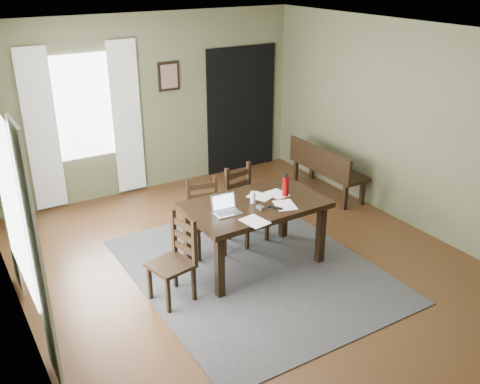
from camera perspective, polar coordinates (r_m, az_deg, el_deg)
ground at (r=6.43m, az=1.40°, el=-8.34°), size 5.00×6.00×0.01m
room_shell at (r=5.68m, az=1.59°, el=7.32°), size 5.02×6.02×2.71m
rug at (r=6.42m, az=1.41°, el=-8.25°), size 2.60×3.20×0.01m
dining_table at (r=6.21m, az=1.62°, el=-1.97°), size 1.62×0.98×0.80m
chair_end at (r=5.73m, az=-6.99°, el=-7.30°), size 0.49×0.49×0.95m
chair_back_left at (r=6.62m, az=-3.64°, el=-2.75°), size 0.47×0.48×0.94m
chair_back_right at (r=6.87m, az=0.57°, el=-1.44°), size 0.50×0.51×0.99m
bench at (r=8.33m, az=9.07°, el=2.78°), size 0.45×1.40×0.79m
laptop at (r=5.92m, az=-1.54°, el=-1.69°), size 0.31×0.25×0.20m
computer_mouse at (r=6.01m, az=2.20°, el=-1.65°), size 0.06×0.10×0.03m
tv_remote at (r=6.03m, az=3.80°, el=-1.69°), size 0.12×0.16×0.02m
drinking_glass at (r=6.13m, az=1.40°, el=-0.57°), size 0.07×0.07×0.13m
water_bottle at (r=6.32m, az=4.88°, el=0.67°), size 0.10×0.10×0.27m
paper_b at (r=6.12m, az=4.81°, el=-1.41°), size 0.30×0.34×0.00m
paper_c at (r=6.32m, az=2.15°, el=-0.47°), size 0.29×0.33×0.00m
paper_d at (r=6.40m, az=4.00°, el=-0.20°), size 0.22×0.28×0.00m
paper_e at (r=5.73m, az=1.58°, el=-3.15°), size 0.26×0.32×0.00m
window_left at (r=5.18m, az=-23.41°, el=-0.51°), size 0.01×1.30×1.70m
window_back at (r=8.04m, az=-16.39°, el=8.67°), size 1.00×0.01×1.50m
curtain_left_near at (r=4.56m, az=-20.82°, el=-6.94°), size 0.03×0.48×2.30m
curtain_left_far at (r=6.03m, az=-24.05°, el=0.12°), size 0.03×0.48×2.30m
curtain_back_left at (r=7.94m, az=-20.42°, el=6.09°), size 0.44×0.03×2.30m
curtain_back_right at (r=8.24m, az=-11.98°, el=7.68°), size 0.44×0.03×2.30m
framed_picture at (r=8.40m, az=-7.60°, el=12.14°), size 0.34×0.03×0.44m
doorway_back at (r=9.15m, az=0.14°, el=8.79°), size 1.30×0.03×2.10m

